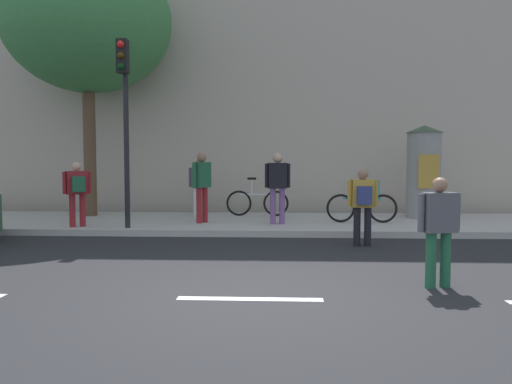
# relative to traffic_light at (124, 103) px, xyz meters

# --- Properties ---
(ground_plane) EXTENTS (80.00, 80.00, 0.00)m
(ground_plane) POSITION_rel_traffic_light_xyz_m (3.16, -5.24, -3.03)
(ground_plane) COLOR #232326
(sidewalk_curb) EXTENTS (36.00, 4.00, 0.15)m
(sidewalk_curb) POSITION_rel_traffic_light_xyz_m (3.16, 1.76, -2.95)
(sidewalk_curb) COLOR #B2ADA3
(sidewalk_curb) RESTS_ON ground_plane
(lane_markings) EXTENTS (25.80, 0.16, 0.01)m
(lane_markings) POSITION_rel_traffic_light_xyz_m (3.16, -5.24, -3.02)
(lane_markings) COLOR silver
(lane_markings) RESTS_ON ground_plane
(building_backdrop) EXTENTS (36.00, 5.00, 10.63)m
(building_backdrop) POSITION_rel_traffic_light_xyz_m (3.16, 6.76, 2.29)
(building_backdrop) COLOR #B7A893
(building_backdrop) RESTS_ON ground_plane
(traffic_light) EXTENTS (0.24, 0.45, 4.27)m
(traffic_light) POSITION_rel_traffic_light_xyz_m (0.00, 0.00, 0.00)
(traffic_light) COLOR black
(traffic_light) RESTS_ON sidewalk_curb
(poster_column) EXTENTS (0.99, 0.99, 2.52)m
(poster_column) POSITION_rel_traffic_light_xyz_m (7.46, 2.57, -1.59)
(poster_column) COLOR gray
(poster_column) RESTS_ON sidewalk_curb
(street_tree) EXTENTS (4.66, 4.66, 7.43)m
(street_tree) POSITION_rel_traffic_light_xyz_m (-1.83, 2.63, 2.56)
(street_tree) COLOR brown
(street_tree) RESTS_ON sidewalk_curb
(pedestrian_tallest) EXTENTS (0.60, 0.35, 1.48)m
(pedestrian_tallest) POSITION_rel_traffic_light_xyz_m (5.65, -4.54, -2.17)
(pedestrian_tallest) COLOR #1E5938
(pedestrian_tallest) RESTS_ON ground_plane
(pedestrian_in_dark_shirt) EXTENTS (0.60, 0.38, 1.54)m
(pedestrian_in_dark_shirt) POSITION_rel_traffic_light_xyz_m (5.18, -1.28, -2.11)
(pedestrian_in_dark_shirt) COLOR black
(pedestrian_in_dark_shirt) RESTS_ON ground_plane
(pedestrian_with_bag) EXTENTS (0.44, 0.55, 1.77)m
(pedestrian_with_bag) POSITION_rel_traffic_light_xyz_m (1.58, 1.16, -1.83)
(pedestrian_with_bag) COLOR maroon
(pedestrian_with_bag) RESTS_ON sidewalk_curb
(pedestrian_in_light_jacket) EXTENTS (0.61, 0.26, 1.60)m
(pedestrian_in_light_jacket) POSITION_rel_traffic_light_xyz_m (1.26, 2.78, -1.94)
(pedestrian_in_light_jacket) COLOR silver
(pedestrian_in_light_jacket) RESTS_ON sidewalk_curb
(pedestrian_in_red_top) EXTENTS (0.56, 0.52, 1.53)m
(pedestrian_in_red_top) POSITION_rel_traffic_light_xyz_m (-1.23, 0.23, -1.97)
(pedestrian_in_red_top) COLOR maroon
(pedestrian_in_red_top) RESTS_ON sidewalk_curb
(pedestrian_with_backpack) EXTENTS (0.63, 0.28, 1.75)m
(pedestrian_with_backpack) POSITION_rel_traffic_light_xyz_m (3.48, 0.99, -1.84)
(pedestrian_with_backpack) COLOR #724C84
(pedestrian_with_backpack) RESTS_ON sidewalk_curb
(bicycle_leaning) EXTENTS (1.77, 0.15, 1.09)m
(bicycle_leaning) POSITION_rel_traffic_light_xyz_m (5.60, 1.37, -2.49)
(bicycle_leaning) COLOR black
(bicycle_leaning) RESTS_ON sidewalk_curb
(bicycle_upright) EXTENTS (1.77, 0.10, 1.09)m
(bicycle_upright) POSITION_rel_traffic_light_xyz_m (2.90, 2.79, -2.49)
(bicycle_upright) COLOR black
(bicycle_upright) RESTS_ON sidewalk_curb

